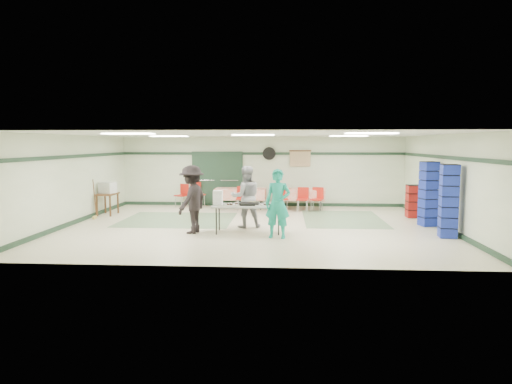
# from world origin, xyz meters

# --- Properties ---
(floor) EXTENTS (11.00, 11.00, 0.00)m
(floor) POSITION_xyz_m (0.00, 0.00, 0.00)
(floor) COLOR beige
(floor) RESTS_ON ground
(ceiling) EXTENTS (11.00, 11.00, 0.00)m
(ceiling) POSITION_xyz_m (0.00, 0.00, 2.70)
(ceiling) COLOR silver
(ceiling) RESTS_ON wall_back
(wall_back) EXTENTS (11.00, 0.00, 11.00)m
(wall_back) POSITION_xyz_m (0.00, 4.50, 1.35)
(wall_back) COLOR beige
(wall_back) RESTS_ON floor
(wall_front) EXTENTS (11.00, 0.00, 11.00)m
(wall_front) POSITION_xyz_m (0.00, -4.50, 1.35)
(wall_front) COLOR beige
(wall_front) RESTS_ON floor
(wall_left) EXTENTS (0.00, 9.00, 9.00)m
(wall_left) POSITION_xyz_m (-5.50, 0.00, 1.35)
(wall_left) COLOR beige
(wall_left) RESTS_ON floor
(wall_right) EXTENTS (0.00, 9.00, 9.00)m
(wall_right) POSITION_xyz_m (5.50, 0.00, 1.35)
(wall_right) COLOR beige
(wall_right) RESTS_ON floor
(trim_back) EXTENTS (11.00, 0.06, 0.10)m
(trim_back) POSITION_xyz_m (0.00, 4.47, 2.05)
(trim_back) COLOR #1D3625
(trim_back) RESTS_ON wall_back
(baseboard_back) EXTENTS (11.00, 0.06, 0.12)m
(baseboard_back) POSITION_xyz_m (0.00, 4.47, 0.06)
(baseboard_back) COLOR #1D3625
(baseboard_back) RESTS_ON floor
(trim_left) EXTENTS (0.06, 9.00, 0.10)m
(trim_left) POSITION_xyz_m (-5.47, 0.00, 2.05)
(trim_left) COLOR #1D3625
(trim_left) RESTS_ON wall_back
(baseboard_left) EXTENTS (0.06, 9.00, 0.12)m
(baseboard_left) POSITION_xyz_m (-5.47, 0.00, 0.06)
(baseboard_left) COLOR #1D3625
(baseboard_left) RESTS_ON floor
(trim_right) EXTENTS (0.06, 9.00, 0.10)m
(trim_right) POSITION_xyz_m (5.47, 0.00, 2.05)
(trim_right) COLOR #1D3625
(trim_right) RESTS_ON wall_back
(baseboard_right) EXTENTS (0.06, 9.00, 0.12)m
(baseboard_right) POSITION_xyz_m (5.47, 0.00, 0.06)
(baseboard_right) COLOR #1D3625
(baseboard_right) RESTS_ON floor
(green_patch_a) EXTENTS (3.50, 3.00, 0.01)m
(green_patch_a) POSITION_xyz_m (-2.50, 1.00, 0.00)
(green_patch_a) COLOR gray
(green_patch_a) RESTS_ON floor
(green_patch_b) EXTENTS (2.50, 3.50, 0.01)m
(green_patch_b) POSITION_xyz_m (2.80, 1.50, 0.00)
(green_patch_b) COLOR gray
(green_patch_b) RESTS_ON floor
(double_door_left) EXTENTS (0.90, 0.06, 2.10)m
(double_door_left) POSITION_xyz_m (-2.20, 4.44, 1.05)
(double_door_left) COLOR gray
(double_door_left) RESTS_ON floor
(double_door_right) EXTENTS (0.90, 0.06, 2.10)m
(double_door_right) POSITION_xyz_m (-1.25, 4.44, 1.05)
(double_door_right) COLOR gray
(double_door_right) RESTS_ON floor
(door_frame) EXTENTS (2.00, 0.03, 2.15)m
(door_frame) POSITION_xyz_m (-1.73, 4.42, 1.05)
(door_frame) COLOR #1D3625
(door_frame) RESTS_ON floor
(wall_fan) EXTENTS (0.50, 0.10, 0.50)m
(wall_fan) POSITION_xyz_m (0.30, 4.44, 2.05)
(wall_fan) COLOR black
(wall_fan) RESTS_ON wall_back
(scroll_banner) EXTENTS (0.80, 0.02, 0.60)m
(scroll_banner) POSITION_xyz_m (1.50, 4.44, 1.85)
(scroll_banner) COLOR tan
(scroll_banner) RESTS_ON wall_back
(serving_table) EXTENTS (1.95, 0.82, 0.76)m
(serving_table) POSITION_xyz_m (-0.08, -0.99, 0.72)
(serving_table) COLOR #A8A8A3
(serving_table) RESTS_ON floor
(sheet_tray_right) EXTENTS (0.63, 0.48, 0.02)m
(sheet_tray_right) POSITION_xyz_m (0.45, -1.02, 0.77)
(sheet_tray_right) COLOR silver
(sheet_tray_right) RESTS_ON serving_table
(sheet_tray_mid) EXTENTS (0.56, 0.43, 0.02)m
(sheet_tray_mid) POSITION_xyz_m (-0.12, -0.84, 0.77)
(sheet_tray_mid) COLOR silver
(sheet_tray_mid) RESTS_ON serving_table
(sheet_tray_left) EXTENTS (0.63, 0.48, 0.02)m
(sheet_tray_left) POSITION_xyz_m (-0.58, -1.09, 0.77)
(sheet_tray_left) COLOR silver
(sheet_tray_left) RESTS_ON serving_table
(baking_pan) EXTENTS (0.53, 0.34, 0.08)m
(baking_pan) POSITION_xyz_m (-0.04, -1.03, 0.80)
(baking_pan) COLOR black
(baking_pan) RESTS_ON serving_table
(foam_box_stack) EXTENTS (0.25, 0.23, 0.40)m
(foam_box_stack) POSITION_xyz_m (-0.91, -0.96, 0.96)
(foam_box_stack) COLOR white
(foam_box_stack) RESTS_ON serving_table
(volunteer_teal) EXTENTS (0.72, 0.55, 1.79)m
(volunteer_teal) POSITION_xyz_m (0.74, -1.64, 0.90)
(volunteer_teal) COLOR #169883
(volunteer_teal) RESTS_ON floor
(volunteer_grey) EXTENTS (1.01, 0.87, 1.79)m
(volunteer_grey) POSITION_xyz_m (-0.21, -0.20, 0.90)
(volunteer_grey) COLOR gray
(volunteer_grey) RESTS_ON floor
(volunteer_dark) EXTENTS (1.01, 1.35, 1.86)m
(volunteer_dark) POSITION_xyz_m (-1.60, -1.12, 0.93)
(volunteer_dark) COLOR black
(volunteer_dark) RESTS_ON floor
(dining_table_a) EXTENTS (1.98, 1.02, 0.77)m
(dining_table_a) POSITION_xyz_m (1.46, 3.65, 0.57)
(dining_table_a) COLOR red
(dining_table_a) RESTS_ON floor
(dining_table_b) EXTENTS (1.90, 0.88, 0.77)m
(dining_table_b) POSITION_xyz_m (-0.74, 3.65, 0.57)
(dining_table_b) COLOR red
(dining_table_b) RESTS_ON floor
(chair_a) EXTENTS (0.46, 0.46, 0.86)m
(chair_a) POSITION_xyz_m (1.57, 3.09, 0.53)
(chair_a) COLOR red
(chair_a) RESTS_ON floor
(chair_b) EXTENTS (0.52, 0.52, 0.88)m
(chair_b) POSITION_xyz_m (0.77, 3.08, 0.54)
(chair_b) COLOR red
(chair_b) RESTS_ON floor
(chair_c) EXTENTS (0.51, 0.51, 0.87)m
(chair_c) POSITION_xyz_m (2.09, 3.08, 0.53)
(chair_c) COLOR red
(chair_c) RESTS_ON floor
(chair_d) EXTENTS (0.41, 0.41, 0.89)m
(chair_d) POSITION_xyz_m (-0.62, 3.09, 0.54)
(chair_d) COLOR red
(chair_d) RESTS_ON floor
(chair_loose_a) EXTENTS (0.62, 0.62, 0.95)m
(chair_loose_a) POSITION_xyz_m (-2.48, 4.07, 0.58)
(chair_loose_a) COLOR red
(chair_loose_a) RESTS_ON floor
(chair_loose_b) EXTENTS (0.56, 0.56, 0.89)m
(chair_loose_b) POSITION_xyz_m (-3.00, 3.93, 0.54)
(chair_loose_b) COLOR red
(chair_loose_b) RESTS_ON floor
(crate_stack_blue_a) EXTENTS (0.51, 0.51, 1.92)m
(crate_stack_blue_a) POSITION_xyz_m (5.15, 0.36, 0.96)
(crate_stack_blue_a) COLOR #1A2AA1
(crate_stack_blue_a) RESTS_ON floor
(crate_stack_red) EXTENTS (0.42, 0.42, 1.08)m
(crate_stack_red) POSITION_xyz_m (5.15, 1.92, 0.54)
(crate_stack_red) COLOR maroon
(crate_stack_red) RESTS_ON floor
(crate_stack_blue_b) EXTENTS (0.47, 0.47, 1.91)m
(crate_stack_blue_b) POSITION_xyz_m (5.15, -1.32, 0.96)
(crate_stack_blue_b) COLOR #1A2AA1
(crate_stack_blue_b) RESTS_ON floor
(printer_table) EXTENTS (0.57, 0.88, 0.74)m
(printer_table) POSITION_xyz_m (-5.15, 1.85, 0.64)
(printer_table) COLOR brown
(printer_table) RESTS_ON floor
(office_printer) EXTENTS (0.56, 0.52, 0.38)m
(office_printer) POSITION_xyz_m (-5.15, 1.89, 0.93)
(office_printer) COLOR beige
(office_printer) RESTS_ON printer_table
(broom) EXTENTS (0.08, 0.21, 1.27)m
(broom) POSITION_xyz_m (-5.23, 0.99, 0.66)
(broom) COLOR brown
(broom) RESTS_ON floor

